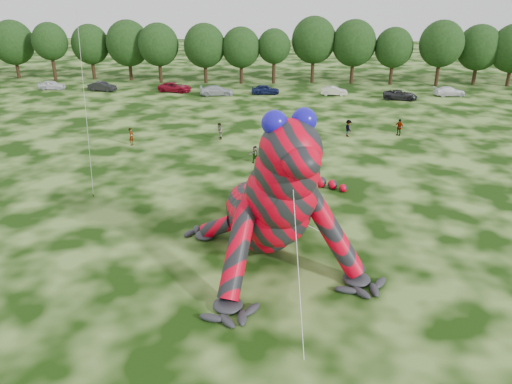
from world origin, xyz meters
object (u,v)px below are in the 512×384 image
object	(u,v)px
car_5	(334,91)
spectator_5	(255,154)
tree_5	(129,50)
tree_9	(274,56)
car_2	(175,87)
car_7	(450,91)
tree_2	(14,49)
tree_12	(393,56)
spectator_2	(348,128)
tree_6	(159,53)
tree_11	(353,52)
car_3	(217,91)
tree_7	(205,53)
car_0	(52,85)
inflatable_gecko	(258,170)
tree_4	(91,52)
tree_14	(478,55)
car_6	(400,95)
car_1	(102,86)
spectator_1	(219,131)
spectator_0	(131,136)
tree_8	(241,55)
tree_3	(52,52)
tree_10	(313,50)
tree_13	(440,53)

from	to	relation	value
car_5	spectator_5	xyz separation A→B (m)	(-9.45, -29.94, 0.17)
tree_5	tree_9	xyz separation A→B (m)	(24.19, -1.09, -0.56)
car_2	car_7	xyz separation A→B (m)	(40.81, 0.15, -0.04)
tree_2	tree_12	distance (m)	63.04
tree_12	spectator_2	world-z (taller)	tree_12
tree_2	tree_6	xyz separation A→B (m)	(25.46, -2.08, -0.08)
tree_11	car_3	world-z (taller)	tree_11
spectator_2	tree_7	bearing A→B (deg)	18.38
tree_2	car_0	world-z (taller)	tree_2
car_7	inflatable_gecko	bearing A→B (deg)	142.20
car_2	spectator_2	world-z (taller)	spectator_2
tree_4	spectator_2	distance (m)	50.52
inflatable_gecko	tree_6	xyz separation A→B (m)	(-19.73, 52.98, -0.28)
tree_14	car_7	bearing A→B (deg)	-125.10
tree_9	tree_12	bearing A→B (deg)	1.19
tree_4	tree_5	world-z (taller)	tree_5
car_6	spectator_5	xyz separation A→B (m)	(-18.62, -27.80, 0.14)
tree_5	car_2	xyz separation A→B (m)	(9.51, -8.78, -4.19)
car_1	car_5	xyz separation A→B (m)	(35.18, -0.47, -0.06)
tree_6	car_1	bearing A→B (deg)	-135.06
car_3	spectator_5	world-z (taller)	spectator_5
car_5	tree_9	bearing A→B (deg)	52.46
car_7	spectator_5	size ratio (longest dim) A/B	2.82
car_1	car_3	size ratio (longest dim) A/B	0.88
spectator_2	spectator_1	xyz separation A→B (m)	(-13.86, -2.04, -0.04)
car_3	spectator_0	bearing A→B (deg)	159.16
inflatable_gecko	tree_5	size ratio (longest dim) A/B	2.05
tree_8	car_2	xyz separation A→B (m)	(-9.39, -7.33, -3.77)
inflatable_gecko	tree_4	bearing A→B (deg)	97.17
tree_5	tree_8	distance (m)	18.97
tree_7	tree_2	bearing A→B (deg)	176.60
tree_5	car_7	bearing A→B (deg)	-9.73
tree_2	car_3	world-z (taller)	tree_2
tree_2	car_6	bearing A→B (deg)	-10.85
tree_3	spectator_5	distance (m)	52.96
tree_5	tree_6	bearing A→B (deg)	-17.46
tree_4	tree_11	distance (m)	43.43
tree_5	car_1	size ratio (longest dim) A/B	2.31
tree_11	car_2	distance (m)	29.02
tree_3	car_1	distance (m)	13.89
spectator_1	tree_10	bearing A→B (deg)	147.50
tree_3	car_2	xyz separation A→B (m)	(22.11, -7.41, -4.02)
tree_7	tree_8	xyz separation A→B (m)	(5.86, 0.18, -0.27)
tree_5	car_0	xyz separation A→B (m)	(-9.93, -8.47, -4.22)
tree_2	tree_6	distance (m)	25.55
tree_4	tree_8	size ratio (longest dim) A/B	1.01
car_6	tree_13	bearing A→B (deg)	-27.21
tree_7	car_3	xyz separation A→B (m)	(3.13, -9.20, -4.03)
tree_12	spectator_2	xyz separation A→B (m)	(-9.65, -29.66, -3.57)
tree_9	tree_12	size ratio (longest dim) A/B	0.97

